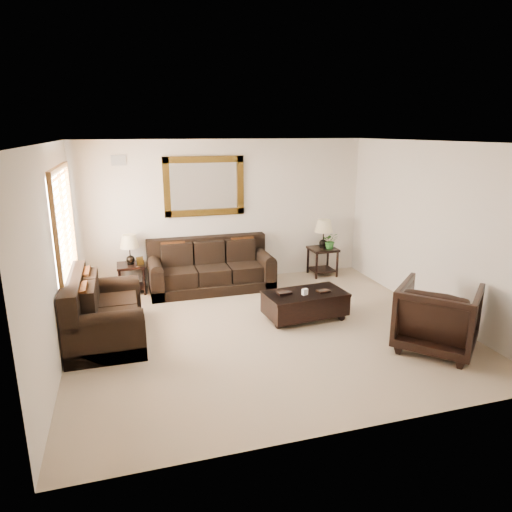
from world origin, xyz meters
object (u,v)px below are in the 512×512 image
object	(u,v)px
sofa	(211,271)
armchair	(438,314)
end_table_left	(130,255)
coffee_table	(305,302)
loveseat	(101,316)
end_table_right	(323,239)

from	to	relation	value
sofa	armchair	world-z (taller)	armchair
end_table_left	coffee_table	xyz separation A→B (m)	(2.55, -1.99, -0.43)
loveseat	coffee_table	bearing A→B (deg)	-92.22
loveseat	end_table_left	size ratio (longest dim) A/B	1.57
sofa	loveseat	world-z (taller)	loveseat
end_table_right	sofa	bearing A→B (deg)	-176.50
sofa	coffee_table	size ratio (longest dim) A/B	1.71
sofa	coffee_table	xyz separation A→B (m)	(1.14, -1.83, -0.07)
coffee_table	loveseat	bearing A→B (deg)	172.54
loveseat	armchair	xyz separation A→B (m)	(4.30, -1.58, 0.15)
sofa	end_table_right	xyz separation A→B (m)	(2.33, 0.14, 0.41)
loveseat	armchair	size ratio (longest dim) A/B	1.69
sofa	loveseat	bearing A→B (deg)	-137.65
end_table_right	armchair	bearing A→B (deg)	-88.43
end_table_left	coffee_table	distance (m)	3.26
sofa	end_table_left	world-z (taller)	end_table_left
loveseat	end_table_left	bearing A→B (deg)	-13.93
sofa	armchair	xyz separation A→B (m)	(2.42, -3.29, 0.17)
end_table_right	armchair	size ratio (longest dim) A/B	1.15
coffee_table	armchair	world-z (taller)	armchair
loveseat	armchair	bearing A→B (deg)	-110.16
end_table_right	loveseat	bearing A→B (deg)	-156.20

